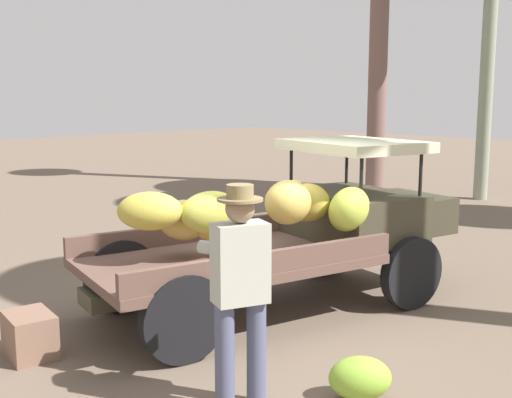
% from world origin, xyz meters
% --- Properties ---
extents(ground_plane, '(60.00, 60.00, 0.00)m').
position_xyz_m(ground_plane, '(0.00, 0.00, 0.00)').
color(ground_plane, brown).
extents(truck, '(4.65, 2.59, 1.85)m').
position_xyz_m(truck, '(0.67, -0.21, 0.91)').
color(truck, '#3B3627').
rests_on(truck, ground).
extents(farmer, '(0.56, 0.52, 1.73)m').
position_xyz_m(farmer, '(-1.48, -1.46, 0.98)').
color(farmer, '#4D5270').
rests_on(farmer, ground).
extents(wooden_crate, '(0.47, 0.58, 0.40)m').
position_xyz_m(wooden_crate, '(-2.17, 0.60, 0.20)').
color(wooden_crate, '#7E5D4A').
rests_on(wooden_crate, ground).
extents(loose_banana_bunch, '(0.60, 0.58, 0.35)m').
position_xyz_m(loose_banana_bunch, '(-0.75, -2.04, 0.17)').
color(loose_banana_bunch, '#8BBB38').
rests_on(loose_banana_bunch, ground).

